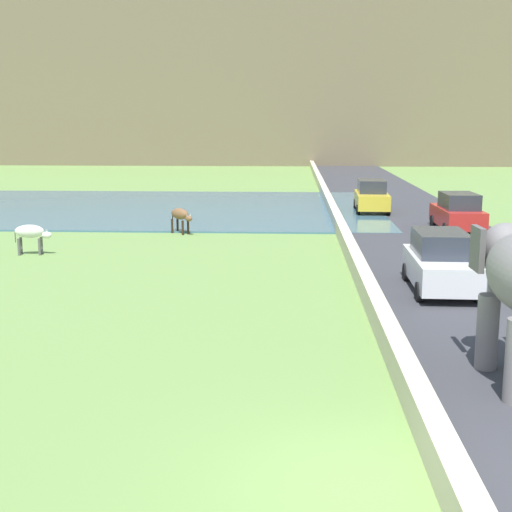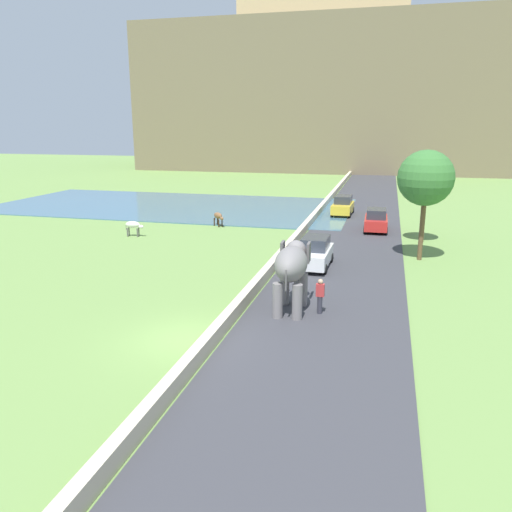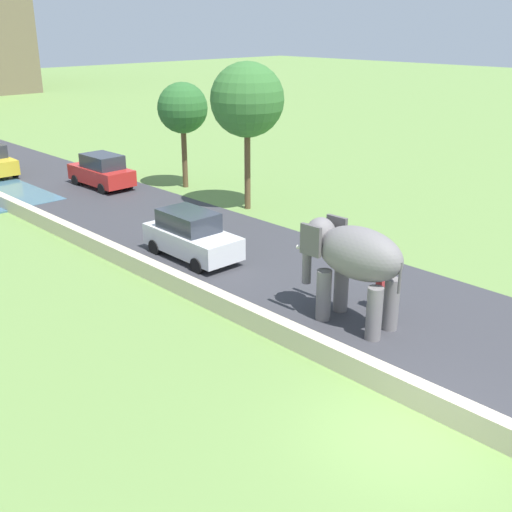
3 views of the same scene
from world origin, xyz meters
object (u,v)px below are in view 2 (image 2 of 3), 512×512
object	(u,v)px
elephant	(292,267)
cow_brown	(218,216)
person_beside_elephant	(320,296)
car_yellow	(343,206)
car_red	(376,220)
cow_white	(133,225)
car_white	(315,253)

from	to	relation	value
elephant	cow_brown	bearing A→B (deg)	117.78
person_beside_elephant	car_yellow	distance (m)	25.90
elephant	car_red	world-z (taller)	elephant
person_beside_elephant	cow_brown	world-z (taller)	person_beside_elephant
cow_brown	cow_white	bearing A→B (deg)	-132.93
elephant	car_white	bearing A→B (deg)	89.94
elephant	person_beside_elephant	distance (m)	1.75
elephant	cow_brown	xyz separation A→B (m)	(-9.38, 17.80, -1.20)
car_red	person_beside_elephant	bearing A→B (deg)	-95.55
car_red	cow_brown	distance (m)	12.59
person_beside_elephant	cow_brown	xyz separation A→B (m)	(-10.68, 17.98, -0.04)
car_white	car_yellow	bearing A→B (deg)	90.00
cow_brown	cow_white	distance (m)	7.17
car_white	car_yellow	xyz separation A→B (m)	(0.00, 18.31, 0.00)
car_yellow	cow_brown	size ratio (longest dim) A/B	3.27
person_beside_elephant	car_yellow	xyz separation A→B (m)	(-1.29, 25.87, 0.03)
car_red	car_yellow	size ratio (longest dim) A/B	0.99
person_beside_elephant	cow_white	world-z (taller)	person_beside_elephant
cow_white	elephant	bearing A→B (deg)	-41.37
elephant	person_beside_elephant	xyz separation A→B (m)	(1.30, -0.17, -1.16)
car_white	car_yellow	size ratio (longest dim) A/B	0.99
car_red	cow_white	world-z (taller)	car_red
person_beside_elephant	car_white	world-z (taller)	car_white
car_white	car_red	xyz separation A→B (m)	(3.15, 11.55, 0.00)
car_white	person_beside_elephant	bearing A→B (deg)	-80.31
car_yellow	cow_white	distance (m)	19.40
car_white	cow_brown	xyz separation A→B (m)	(-9.38, 10.41, -0.06)
car_yellow	cow_white	bearing A→B (deg)	-137.34
car_white	car_red	size ratio (longest dim) A/B	1.00
person_beside_elephant	car_yellow	size ratio (longest dim) A/B	0.40
elephant	cow_white	bearing A→B (deg)	138.63
cow_brown	car_red	bearing A→B (deg)	5.19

